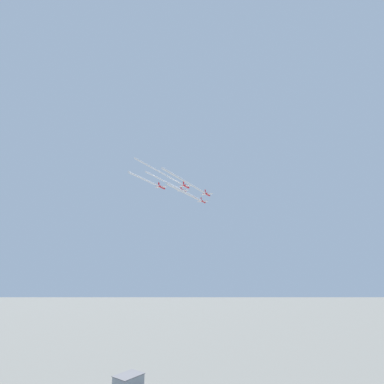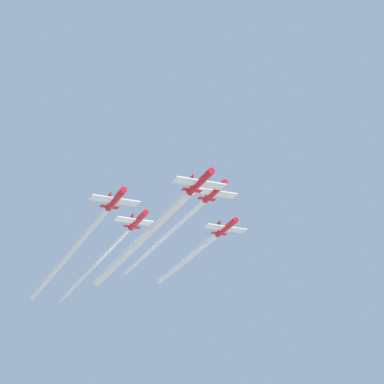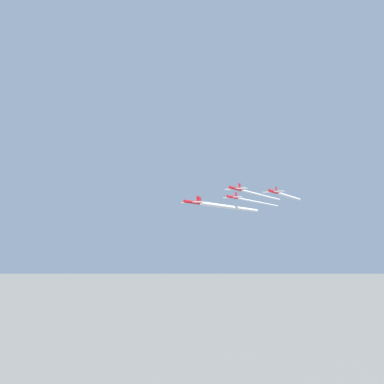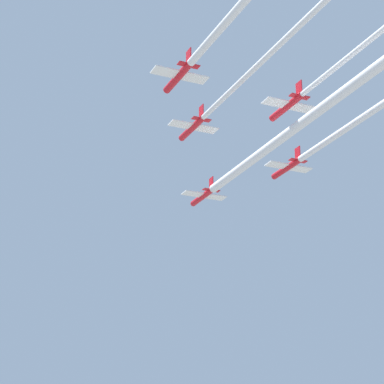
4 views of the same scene
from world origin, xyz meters
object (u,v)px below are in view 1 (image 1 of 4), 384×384
at_px(hangar, 128,382).
at_px(jet_3, 161,187).
at_px(jet_0, 203,201).
at_px(jet_2, 207,194).
at_px(jet_1, 183,191).
at_px(jet_4, 186,186).

relative_size(hangar, jet_3, 3.16).
xyz_separation_m(jet_0, jet_2, (11.32, 11.23, 1.35)).
bearing_deg(jet_0, jet_3, -120.47).
bearing_deg(jet_1, jet_0, 59.53).
xyz_separation_m(jet_2, jet_3, (19.31, -20.10, 3.65)).
distance_m(hangar, jet_0, 203.40).
height_order(hangar, jet_2, jet_2).
bearing_deg(hangar, jet_0, 66.33).
bearing_deg(jet_2, jet_4, -120.47).
bearing_deg(jet_4, jet_2, 59.53).
bearing_deg(jet_4, jet_0, 90.00).
distance_m(jet_2, jet_3, 28.11).
distance_m(jet_1, jet_4, 15.98).
bearing_deg(jet_2, jet_1, 180.00).
height_order(hangar, jet_0, jet_0).
bearing_deg(jet_4, jet_1, 120.47).
bearing_deg(jet_1, jet_4, -59.53).
bearing_deg(jet_1, jet_2, -0.00).
bearing_deg(hangar, jet_2, 64.15).
bearing_deg(jet_4, jet_3, -180.00).
relative_size(jet_1, jet_2, 1.00).
bearing_deg(jet_3, hangar, 129.54).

